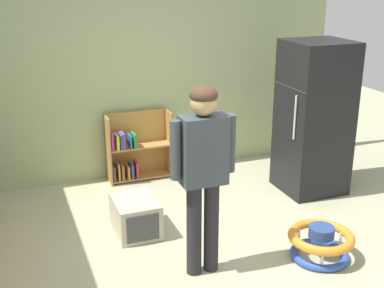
% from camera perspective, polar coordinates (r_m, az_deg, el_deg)
% --- Properties ---
extents(ground_plane, '(12.00, 12.00, 0.00)m').
position_cam_1_polar(ground_plane, '(4.81, 2.68, -12.81)').
color(ground_plane, '#ACAB89').
rests_on(ground_plane, ground).
extents(back_wall, '(5.20, 0.06, 2.70)m').
position_cam_1_polar(back_wall, '(6.39, -5.56, 8.31)').
color(back_wall, '#A1B07E').
rests_on(back_wall, ground).
extents(refrigerator, '(0.73, 0.68, 1.78)m').
position_cam_1_polar(refrigerator, '(6.08, 13.47, 2.84)').
color(refrigerator, black).
rests_on(refrigerator, ground).
extents(bookshelf, '(0.80, 0.28, 0.85)m').
position_cam_1_polar(bookshelf, '(6.43, -6.47, -0.73)').
color(bookshelf, '#B37E42').
rests_on(bookshelf, ground).
extents(standing_person, '(0.57, 0.23, 1.66)m').
position_cam_1_polar(standing_person, '(4.19, 1.26, -2.27)').
color(standing_person, '#232129').
rests_on(standing_person, ground).
extents(baby_walker, '(0.60, 0.60, 0.32)m').
position_cam_1_polar(baby_walker, '(4.90, 14.18, -10.65)').
color(baby_walker, blue).
rests_on(baby_walker, ground).
extents(pet_carrier, '(0.42, 0.55, 0.36)m').
position_cam_1_polar(pet_carrier, '(5.20, -6.32, -8.02)').
color(pet_carrier, beige).
rests_on(pet_carrier, ground).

